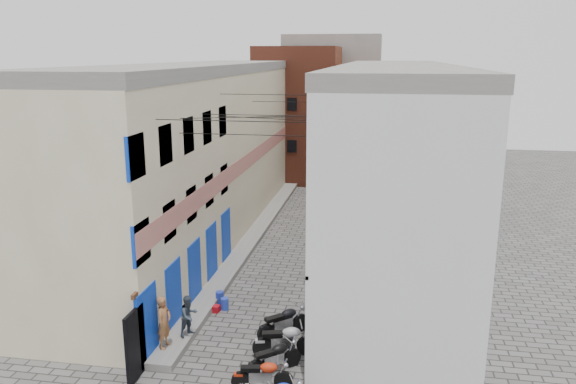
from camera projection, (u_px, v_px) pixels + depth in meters
The scene contains 18 objects.
ground at pixel (222, 378), 16.85m from camera, with size 90.00×90.00×0.00m, color #4F4D4A.
plinth at pixel (254, 236), 29.59m from camera, with size 0.90×26.00×0.25m, color slate.
building_left at pixel (197, 153), 28.97m from camera, with size 5.10×27.00×9.00m.
building_right at pixel (393, 158), 27.38m from camera, with size 5.94×26.00×9.00m.
building_far_brick_left at pixel (298, 114), 42.76m from camera, with size 6.00×6.00×10.00m, color brown.
building_far_brick_right at pixel (365, 125), 44.09m from camera, with size 5.00×6.00×8.00m, color brown.
building_far_concrete at pixel (332, 101), 48.05m from camera, with size 8.00×5.00×11.00m, color slate.
far_shopfront at pixel (320, 171), 40.67m from camera, with size 2.00×0.30×2.40m, color black.
overhead_wires at pixel (271, 114), 22.45m from camera, with size 5.80×13.02×1.32m.
motorcycle_d at pixel (262, 373), 16.17m from camera, with size 0.57×1.80×1.04m, color #AB250C, non-canonical shape.
motorcycle_e at pixel (274, 356), 17.06m from camera, with size 0.59×1.86×1.08m, color black, non-canonical shape.
motorcycle_f at pixel (285, 339), 17.96m from camera, with size 0.66×2.08×1.21m, color #9C9BA0, non-canonical shape.
motorcycle_g at pixel (283, 321), 19.22m from camera, with size 0.64×2.03×1.17m, color black, non-canonical shape.
person_a at pixel (164, 322), 17.96m from camera, with size 0.64×0.42×1.74m, color #955E36.
person_b at pixel (189, 316), 18.77m from camera, with size 0.69×0.54×1.41m, color #333E4C.
water_jug_near at pixel (225, 304), 21.32m from camera, with size 0.30×0.30×0.47m, color #243FB7.
water_jug_far at pixel (220, 298), 21.83m from camera, with size 0.32×0.32×0.50m, color #2135A8.
red_crate at pixel (214, 309), 21.17m from camera, with size 0.39×0.29×0.24m, color #AC0C16.
Camera 1 is at (4.49, -14.46, 9.48)m, focal length 35.00 mm.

